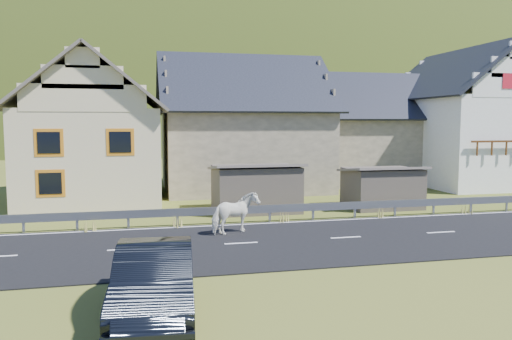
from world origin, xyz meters
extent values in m
plane|color=#404F16|center=(0.00, 0.00, 0.00)|extent=(160.00, 160.00, 0.00)
cube|color=black|center=(0.00, 0.00, 0.02)|extent=(60.00, 7.00, 0.04)
cube|color=silver|center=(0.00, 0.00, 0.04)|extent=(60.00, 6.60, 0.01)
cube|color=#93969B|center=(0.00, 3.68, 0.58)|extent=(28.00, 0.08, 0.34)
cube|color=#93969B|center=(-12.00, 3.70, 0.35)|extent=(0.10, 0.06, 0.70)
cube|color=#93969B|center=(-10.00, 3.70, 0.35)|extent=(0.10, 0.06, 0.70)
cube|color=#93969B|center=(-8.00, 3.70, 0.35)|extent=(0.10, 0.06, 0.70)
cube|color=#93969B|center=(-6.00, 3.70, 0.35)|extent=(0.10, 0.06, 0.70)
cube|color=#93969B|center=(-4.00, 3.70, 0.35)|extent=(0.10, 0.06, 0.70)
cube|color=#93969B|center=(-2.00, 3.70, 0.35)|extent=(0.10, 0.06, 0.70)
cube|color=#93969B|center=(0.00, 3.70, 0.35)|extent=(0.10, 0.06, 0.70)
cube|color=#93969B|center=(2.00, 3.70, 0.35)|extent=(0.10, 0.06, 0.70)
cube|color=#93969B|center=(4.00, 3.70, 0.35)|extent=(0.10, 0.06, 0.70)
cube|color=#93969B|center=(6.00, 3.70, 0.35)|extent=(0.10, 0.06, 0.70)
cube|color=#93969B|center=(8.00, 3.70, 0.35)|extent=(0.10, 0.06, 0.70)
cube|color=#93969B|center=(10.00, 3.70, 0.35)|extent=(0.10, 0.06, 0.70)
cube|color=brown|center=(-2.00, 6.50, 1.10)|extent=(4.30, 3.30, 2.40)
cube|color=brown|center=(4.50, 6.00, 1.00)|extent=(3.80, 2.90, 2.20)
cube|color=beige|center=(-10.00, 12.00, 2.50)|extent=(7.00, 9.00, 5.00)
cube|color=orange|center=(-11.60, 7.50, 3.40)|extent=(1.30, 0.12, 1.30)
cube|color=orange|center=(-8.40, 7.50, 3.40)|extent=(1.30, 0.12, 1.30)
cube|color=orange|center=(-11.60, 7.50, 1.50)|extent=(1.30, 0.12, 1.30)
cube|color=tan|center=(-12.00, 13.50, 6.56)|extent=(0.70, 0.70, 2.40)
cube|color=tan|center=(-1.00, 15.00, 2.50)|extent=(10.00, 9.00, 5.00)
cube|color=tan|center=(9.00, 17.00, 2.30)|extent=(9.00, 8.00, 4.60)
cube|color=white|center=(15.00, 14.00, 3.00)|extent=(8.00, 10.00, 6.00)
ellipsoid|color=#263D10|center=(5.00, 180.00, -20.00)|extent=(440.00, 280.00, 260.00)
imported|color=white|center=(-3.92, 1.60, 0.83)|extent=(1.57, 2.07, 1.59)
imported|color=black|center=(-7.16, -6.01, 0.80)|extent=(2.02, 4.96, 1.60)
camera|label=1|loc=(-7.35, -17.15, 4.35)|focal=35.00mm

